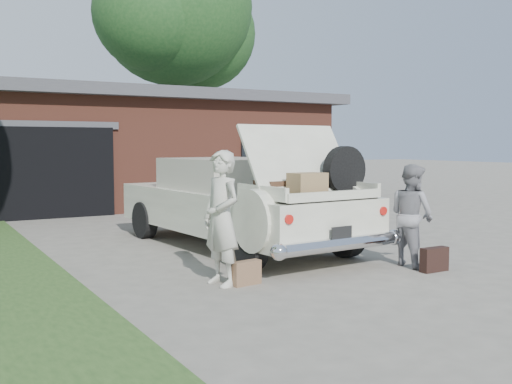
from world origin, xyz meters
TOP-DOWN VIEW (x-y plane):
  - ground at (0.00, 0.00)m, footprint 90.00×90.00m
  - house at (0.98, 11.47)m, footprint 12.80×7.80m
  - tree_right at (5.12, 15.80)m, footprint 7.20×6.26m
  - sedan at (0.56, 2.20)m, footprint 2.47×5.56m
  - woman_left at (-0.96, -0.18)m, footprint 0.51×0.68m
  - woman_right at (2.03, -0.48)m, footprint 0.60×0.75m
  - suitcase_left at (-0.68, -0.32)m, footprint 0.42×0.18m
  - suitcase_right at (2.01, -0.95)m, footprint 0.45×0.15m

SIDE VIEW (x-z plane):
  - ground at x=0.00m, z-range 0.00..0.00m
  - suitcase_left at x=-0.68m, z-range 0.00..0.31m
  - suitcase_right at x=2.01m, z-range 0.00..0.34m
  - woman_right at x=2.03m, z-range 0.00..1.50m
  - sedan at x=0.56m, z-range -0.24..1.84m
  - woman_left at x=-0.96m, z-range 0.00..1.72m
  - house at x=0.98m, z-range 0.02..3.32m
  - tree_right at x=5.12m, z-range 1.74..12.11m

